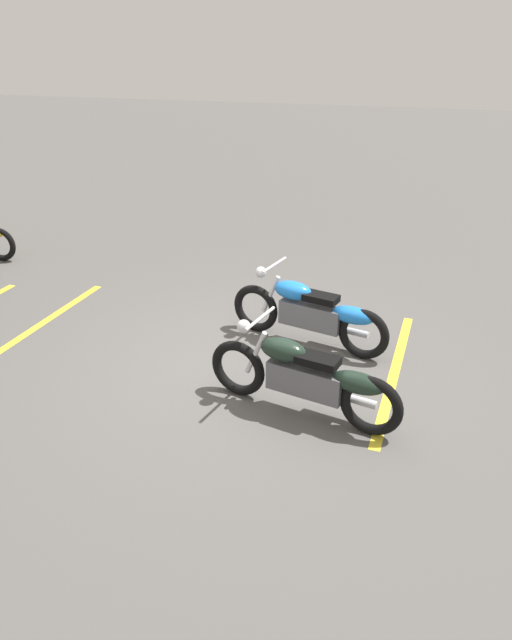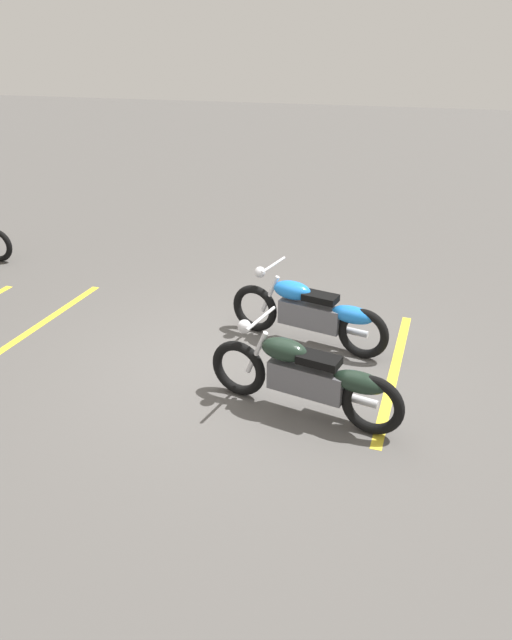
# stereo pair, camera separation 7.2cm
# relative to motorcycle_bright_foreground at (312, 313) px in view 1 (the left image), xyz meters

# --- Properties ---
(ground_plane) EXTENTS (60.00, 60.00, 0.00)m
(ground_plane) POSITION_rel_motorcycle_bright_foreground_xyz_m (0.59, 0.78, -0.46)
(ground_plane) COLOR #514F4C
(motorcycle_bright_foreground) EXTENTS (2.19, 0.75, 1.04)m
(motorcycle_bright_foreground) POSITION_rel_motorcycle_bright_foreground_xyz_m (0.00, 0.00, 0.00)
(motorcycle_bright_foreground) COLOR black
(motorcycle_bright_foreground) RESTS_ON ground
(motorcycle_dark_foreground) EXTENTS (2.20, 0.72, 1.04)m
(motorcycle_dark_foreground) POSITION_rel_motorcycle_bright_foreground_xyz_m (-0.27, 1.59, 0.00)
(motorcycle_dark_foreground) COLOR black
(motorcycle_dark_foreground) RESTS_ON ground
(parking_stripe_near) EXTENTS (0.27, 3.20, 0.01)m
(parking_stripe_near) POSITION_rel_motorcycle_bright_foreground_xyz_m (-1.14, 0.43, -0.46)
(parking_stripe_near) COLOR yellow
(parking_stripe_near) RESTS_ON ground
(parking_stripe_mid) EXTENTS (0.27, 3.20, 0.01)m
(parking_stripe_mid) POSITION_rel_motorcycle_bright_foreground_xyz_m (3.81, 0.61, -0.46)
(parking_stripe_mid) COLOR yellow
(parking_stripe_mid) RESTS_ON ground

